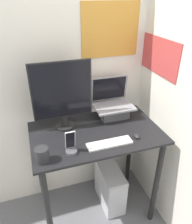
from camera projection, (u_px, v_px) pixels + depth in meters
wall_back at (82, 72)px, 1.90m from camera, size 6.00×0.06×2.60m
desk at (96, 150)px, 1.84m from camera, size 1.03×0.63×0.94m
laptop at (113, 107)px, 1.93m from camera, size 0.34×0.26×0.34m
monitor at (62, 96)px, 1.67m from camera, size 0.47×0.16×0.55m
keyboard at (110, 143)px, 1.60m from camera, size 0.34×0.09×0.02m
mouse at (137, 136)px, 1.67m from camera, size 0.04×0.06×0.03m
cell_phone at (71, 147)px, 1.50m from camera, size 0.08×0.08×0.17m
computer_tower at (110, 186)px, 2.18m from camera, size 0.19×0.41×0.43m
mug at (42, 155)px, 1.42m from camera, size 0.09×0.09×0.10m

